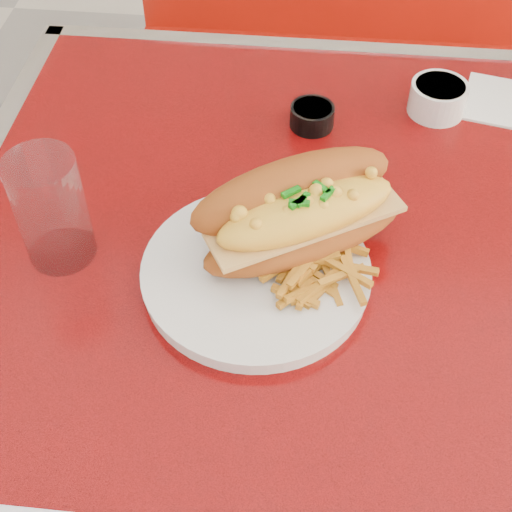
# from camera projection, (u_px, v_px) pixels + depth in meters

# --- Properties ---
(ground) EXTENTS (8.00, 8.00, 0.00)m
(ground) POSITION_uv_depth(u_px,v_px,m) (365.00, 493.00, 1.45)
(ground) COLOR beige
(ground) RESTS_ON ground
(diner_table) EXTENTS (1.23, 0.83, 0.77)m
(diner_table) POSITION_uv_depth(u_px,v_px,m) (415.00, 312.00, 0.99)
(diner_table) COLOR red
(diner_table) RESTS_ON ground
(booth_bench_far) EXTENTS (1.20, 0.51, 0.90)m
(booth_bench_far) POSITION_uv_depth(u_px,v_px,m) (379.00, 130.00, 1.77)
(booth_bench_far) COLOR #A5170B
(booth_bench_far) RESTS_ON ground
(dinner_plate) EXTENTS (0.33, 0.33, 0.02)m
(dinner_plate) POSITION_uv_depth(u_px,v_px,m) (256.00, 273.00, 0.81)
(dinner_plate) COLOR silver
(dinner_plate) RESTS_ON diner_table
(mac_hoagie) EXTENTS (0.28, 0.23, 0.11)m
(mac_hoagie) POSITION_uv_depth(u_px,v_px,m) (301.00, 212.00, 0.80)
(mac_hoagie) COLOR #A1501A
(mac_hoagie) RESTS_ON dinner_plate
(fries_pile) EXTENTS (0.12, 0.12, 0.03)m
(fries_pile) POSITION_uv_depth(u_px,v_px,m) (313.00, 267.00, 0.79)
(fries_pile) COLOR orange
(fries_pile) RESTS_ON dinner_plate
(fork) EXTENTS (0.02, 0.14, 0.00)m
(fork) POSITION_uv_depth(u_px,v_px,m) (308.00, 242.00, 0.84)
(fork) COLOR silver
(fork) RESTS_ON dinner_plate
(gravy_ramekin) EXTENTS (0.09, 0.09, 0.05)m
(gravy_ramekin) POSITION_uv_depth(u_px,v_px,m) (438.00, 97.00, 1.01)
(gravy_ramekin) COLOR silver
(gravy_ramekin) RESTS_ON diner_table
(sauce_cup_left) EXTENTS (0.08, 0.08, 0.03)m
(sauce_cup_left) POSITION_uv_depth(u_px,v_px,m) (312.00, 115.00, 1.00)
(sauce_cup_left) COLOR black
(sauce_cup_left) RESTS_ON diner_table
(water_tumbler) EXTENTS (0.08, 0.08, 0.14)m
(water_tumbler) POSITION_uv_depth(u_px,v_px,m) (51.00, 210.00, 0.80)
(water_tumbler) COLOR silver
(water_tumbler) RESTS_ON diner_table
(paper_napkin) EXTENTS (0.14, 0.14, 0.00)m
(paper_napkin) POSITION_uv_depth(u_px,v_px,m) (506.00, 103.00, 1.04)
(paper_napkin) COLOR white
(paper_napkin) RESTS_ON diner_table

